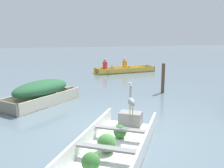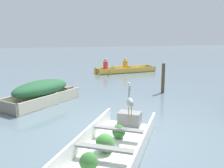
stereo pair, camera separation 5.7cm
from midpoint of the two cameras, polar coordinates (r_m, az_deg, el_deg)
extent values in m
plane|color=slate|center=(6.28, 0.32, -9.80)|extent=(80.00, 80.00, 0.00)
cube|color=white|center=(5.08, 0.58, -14.84)|extent=(2.79, 3.31, 0.04)
cube|color=white|center=(5.20, -5.74, -12.30)|extent=(1.82, 2.65, 0.37)
cube|color=white|center=(4.89, 7.36, -13.89)|extent=(1.82, 2.65, 0.37)
cube|color=gray|center=(6.27, 4.31, -7.90)|extent=(0.66, 0.61, 0.33)
cube|color=gray|center=(5.40, 2.06, -10.26)|extent=(1.02, 0.76, 0.04)
cube|color=gray|center=(4.56, -1.18, -14.45)|extent=(1.02, 0.76, 0.04)
sphere|color=#387533|center=(5.51, 1.88, -10.80)|extent=(0.29, 0.29, 0.29)
sphere|color=#4C9342|center=(4.89, -1.24, -13.30)|extent=(0.37, 0.37, 0.37)
sphere|color=#387533|center=(4.32, -4.97, -17.26)|extent=(0.31, 0.31, 0.31)
cube|color=beige|center=(8.56, -15.51, -4.30)|extent=(2.64, 2.50, 0.04)
cube|color=beige|center=(8.85, -17.59, -2.78)|extent=(2.04, 1.82, 0.38)
cube|color=beige|center=(8.20, -13.39, -3.65)|extent=(2.04, 1.82, 0.38)
cube|color=gray|center=(7.72, -22.73, -5.16)|extent=(0.68, 0.75, 0.38)
cube|color=gray|center=(9.32, -10.37, -1.62)|extent=(0.56, 0.56, 0.34)
cube|color=gray|center=(8.77, -13.69, -2.06)|extent=(0.69, 0.75, 0.04)
cube|color=gray|center=(8.24, -17.64, -3.12)|extent=(0.69, 0.75, 0.04)
ellipsoid|color=#286038|center=(8.44, -15.69, -0.93)|extent=(2.25, 2.15, 0.51)
cube|color=#E5BC47|center=(15.23, 3.12, 2.80)|extent=(3.74, 1.37, 0.04)
cube|color=#E5BC47|center=(14.79, 3.93, 3.06)|extent=(3.65, 0.41, 0.31)
cube|color=#E5BC47|center=(15.64, 2.37, 3.53)|extent=(3.65, 0.41, 0.31)
cube|color=olive|center=(16.07, 8.95, 3.61)|extent=(0.15, 1.01, 0.31)
cube|color=olive|center=(14.58, -2.73, 3.02)|extent=(0.40, 0.49, 0.28)
cube|color=olive|center=(14.98, 1.23, 3.49)|extent=(0.25, 0.92, 0.04)
cube|color=olive|center=(15.45, 4.97, 3.69)|extent=(0.25, 0.92, 0.04)
cube|color=orange|center=(15.17, 3.14, 4.49)|extent=(0.21, 0.30, 0.44)
sphere|color=beige|center=(15.14, 3.15, 5.69)|extent=(0.18, 0.18, 0.18)
cube|color=red|center=(14.67, -1.39, 4.27)|extent=(0.21, 0.30, 0.44)
sphere|color=tan|center=(14.63, -1.39, 5.51)|extent=(0.18, 0.18, 0.18)
cylinder|color=tan|center=(13.94, -0.19, 3.44)|extent=(0.11, 0.64, 0.55)
cylinder|color=tan|center=(15.43, -2.47, 4.19)|extent=(0.11, 0.64, 0.55)
cylinder|color=olive|center=(5.36, 4.13, -6.96)|extent=(0.02, 0.02, 0.35)
cylinder|color=olive|center=(5.37, 4.76, -6.93)|extent=(0.02, 0.02, 0.35)
ellipsoid|color=#93999E|center=(5.29, 4.49, -4.21)|extent=(0.19, 0.34, 0.18)
cylinder|color=#93999E|center=(5.35, 4.27, -1.60)|extent=(0.06, 0.12, 0.28)
ellipsoid|color=#93999E|center=(5.36, 4.21, 0.06)|extent=(0.08, 0.12, 0.06)
cone|color=gold|center=(5.44, 4.05, 0.22)|extent=(0.04, 0.10, 0.02)
cylinder|color=brown|center=(9.92, 11.76, 1.30)|extent=(0.13, 0.13, 1.16)
camera|label=1|loc=(0.03, -89.83, 0.03)|focal=40.00mm
camera|label=2|loc=(0.03, 90.17, -0.03)|focal=40.00mm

